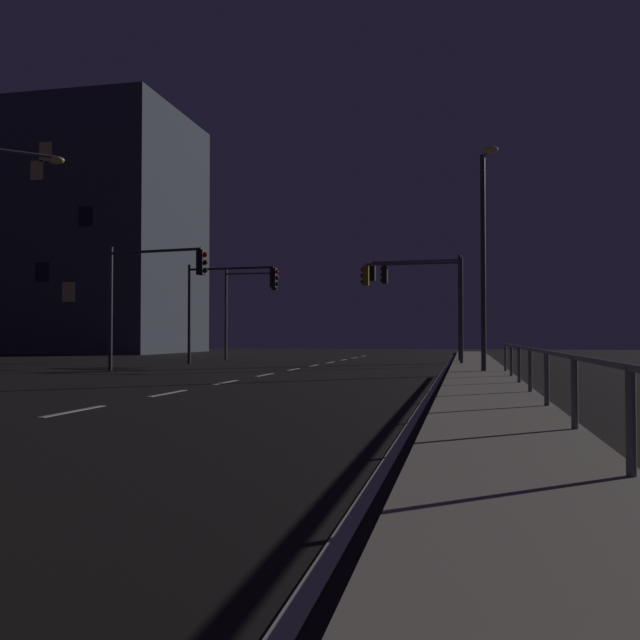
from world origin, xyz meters
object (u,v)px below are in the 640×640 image
(traffic_light_far_left, at_px, (424,288))
(street_lamp_corner, at_px, (484,241))
(traffic_light_near_left, at_px, (248,297))
(building_distant, at_px, (86,235))
(street_lamp_far_end, at_px, (2,238))
(traffic_light_far_right, at_px, (414,288))
(traffic_light_far_center, at_px, (229,292))
(traffic_light_mid_right, at_px, (153,281))
(traffic_light_near_right, at_px, (419,286))

(traffic_light_far_left, bearing_deg, street_lamp_corner, -75.73)
(traffic_light_near_left, height_order, building_distant, building_distant)
(street_lamp_far_end, bearing_deg, traffic_light_near_left, 85.30)
(traffic_light_near_left, distance_m, traffic_light_far_left, 10.89)
(traffic_light_far_right, bearing_deg, building_distant, 144.56)
(traffic_light_far_center, xyz_separation_m, traffic_light_far_right, (9.16, -0.04, 0.06))
(traffic_light_near_left, distance_m, street_lamp_corner, 19.01)
(traffic_light_far_right, bearing_deg, traffic_light_mid_right, -142.55)
(traffic_light_far_left, bearing_deg, building_distant, 149.45)
(traffic_light_near_right, distance_m, street_lamp_far_end, 21.26)
(traffic_light_mid_right, bearing_deg, building_distant, 125.28)
(traffic_light_far_left, bearing_deg, traffic_light_near_left, 164.45)
(traffic_light_near_left, relative_size, street_lamp_far_end, 0.73)
(traffic_light_mid_right, xyz_separation_m, building_distant, (-20.29, 28.67, 6.69))
(traffic_light_near_left, bearing_deg, street_lamp_far_end, -94.70)
(traffic_light_far_right, xyz_separation_m, building_distant, (-29.92, 21.29, 6.58))
(traffic_light_far_right, height_order, street_lamp_far_end, street_lamp_far_end)
(traffic_light_far_right, distance_m, street_lamp_far_end, 17.88)
(traffic_light_near_right, xyz_separation_m, traffic_light_far_center, (-9.08, -4.29, -0.48))
(traffic_light_far_center, relative_size, street_lamp_corner, 0.64)
(traffic_light_near_left, xyz_separation_m, traffic_light_mid_right, (0.59, -13.78, -0.20))
(traffic_light_far_left, relative_size, street_lamp_corner, 0.68)
(traffic_light_far_left, xyz_separation_m, traffic_light_mid_right, (-9.90, -10.86, -0.34))
(building_distant, bearing_deg, traffic_light_near_right, -29.61)
(building_distant, bearing_deg, traffic_light_far_center, -45.67)
(traffic_light_near_right, bearing_deg, traffic_light_far_left, -67.89)
(traffic_light_far_right, distance_m, building_distant, 37.31)
(traffic_light_near_right, height_order, traffic_light_mid_right, traffic_light_near_right)
(traffic_light_near_right, relative_size, street_lamp_far_end, 0.75)
(street_lamp_corner, xyz_separation_m, street_lamp_far_end, (-14.84, -6.14, -0.33))
(traffic_light_near_right, xyz_separation_m, traffic_light_far_right, (0.08, -4.34, -0.42))
(street_lamp_corner, distance_m, street_lamp_far_end, 16.06)
(traffic_light_mid_right, relative_size, street_lamp_corner, 0.64)
(traffic_light_near_right, bearing_deg, traffic_light_far_right, -88.93)
(traffic_light_near_left, xyz_separation_m, traffic_light_far_left, (10.49, -2.92, 0.14))
(traffic_light_near_right, relative_size, traffic_light_near_left, 1.03)
(traffic_light_mid_right, relative_size, street_lamp_far_end, 0.68)
(traffic_light_mid_right, bearing_deg, street_lamp_corner, 0.67)
(street_lamp_corner, relative_size, street_lamp_far_end, 1.06)
(traffic_light_far_left, xyz_separation_m, traffic_light_far_center, (-9.43, -3.44, -0.29))
(traffic_light_far_right, bearing_deg, traffic_light_near_right, 91.07)
(traffic_light_far_center, distance_m, building_distant, 30.44)
(traffic_light_near_right, relative_size, traffic_light_far_left, 1.04)
(traffic_light_far_left, height_order, traffic_light_far_center, traffic_light_far_left)
(traffic_light_far_center, distance_m, traffic_light_mid_right, 7.44)
(traffic_light_near_right, bearing_deg, traffic_light_mid_right, -129.20)
(street_lamp_far_end, xyz_separation_m, building_distant, (-18.07, 34.66, 5.78))
(traffic_light_far_center, xyz_separation_m, building_distant, (-20.76, 21.25, 6.64))
(traffic_light_far_center, bearing_deg, traffic_light_mid_right, -93.64)
(traffic_light_near_left, bearing_deg, traffic_light_far_right, -32.03)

